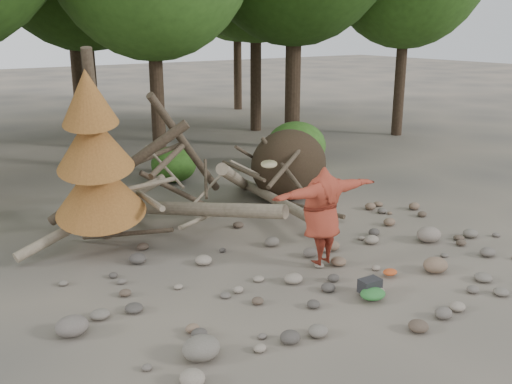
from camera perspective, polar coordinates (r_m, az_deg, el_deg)
ground at (r=11.41m, az=6.08°, el=-8.19°), size 120.00×120.00×0.00m
deadfall_pile at (r=15.42m, az=1.73°, el=2.23°), size 8.55×5.24×3.30m
dead_conifer at (r=12.08m, az=-15.78°, el=3.26°), size 2.06×2.16×4.35m
bush_mid at (r=17.88m, az=-8.23°, el=2.77°), size 1.40×1.40×1.12m
bush_right at (r=19.36m, az=4.04°, el=4.68°), size 2.00×2.00×1.60m
frisbee_thrower at (r=11.40m, az=6.60°, el=-2.35°), size 3.09×1.08×2.45m
backpack at (r=10.68m, az=11.30°, el=-9.46°), size 0.40×0.28×0.26m
cloth_green at (r=10.50m, az=11.59°, el=-10.19°), size 0.48×0.40×0.18m
cloth_orange at (r=11.51m, az=13.25°, el=-8.03°), size 0.30×0.25×0.11m
boulder_front_left at (r=8.71m, az=-5.51°, el=-15.27°), size 0.58×0.52×0.35m
boulder_front_right at (r=11.93m, az=17.51°, el=-6.98°), size 0.51×0.46×0.30m
boulder_mid_right at (r=13.49m, az=16.90°, el=-4.08°), size 0.57×0.51×0.34m
boulder_mid_left at (r=9.70m, az=-17.93°, el=-12.63°), size 0.52×0.47×0.31m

